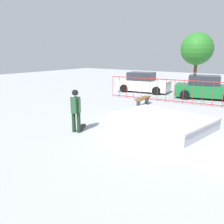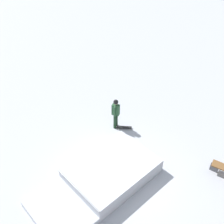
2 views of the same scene
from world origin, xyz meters
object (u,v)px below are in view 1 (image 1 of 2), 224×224
Objects in this scene: park_bench at (143,100)px; distant_tree at (197,49)px; skateboard at (82,127)px; skater at (76,108)px; parked_car_green at (206,88)px; parked_car_white at (143,83)px; skate_ramp at (170,129)px.

distant_tree is (0.43, 9.15, 3.09)m from park_bench.
skateboard is 14.98m from distant_tree.
skater is 0.39× the size of parked_car_green.
distant_tree reaches higher than park_bench.
parked_car_green is (4.89, -0.00, 0.00)m from parked_car_white.
park_bench is (-3.38, 4.23, 0.04)m from skate_ramp.
park_bench is (-0.12, 5.90, -0.65)m from skater.
distant_tree is at bearing 87.32° from park_bench.
park_bench is 9.67m from distant_tree.
distant_tree is (-2.95, 13.38, 3.13)m from skate_ramp.
park_bench is at bearing -31.48° from skateboard.
distant_tree is at bearing -33.13° from skateboard.
parked_car_green is at bearing -28.04° from skater.
parked_car_white is (-5.74, 8.74, 0.41)m from skate_ramp.
parked_car_green is (2.41, 10.42, -0.28)m from skater.
skate_ramp is at bearing -101.73° from skateboard.
parked_car_white and parked_car_green have the same top height.
skateboard is (-3.38, -1.21, -0.24)m from skate_ramp.
park_bench reaches higher than skateboard.
park_bench is 5.11m from parked_car_white.
park_bench is at bearing -69.76° from parked_car_white.
skateboard is 0.18× the size of parked_car_green.
distant_tree is (0.31, 15.05, 2.44)m from skater.
skateboard is 5.45m from park_bench.
distant_tree is (-2.10, 4.64, 2.72)m from parked_car_green.
skateboard is at bearing -84.07° from parked_car_white.
skate_ramp is 1.36× the size of parked_car_white.
skater reaches higher than skateboard.
skater is 2.19× the size of skateboard.
skate_ramp is at bearing -64.12° from parked_car_white.
parked_car_white is 0.98× the size of parked_car_green.
parked_car_white reaches higher than skateboard.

